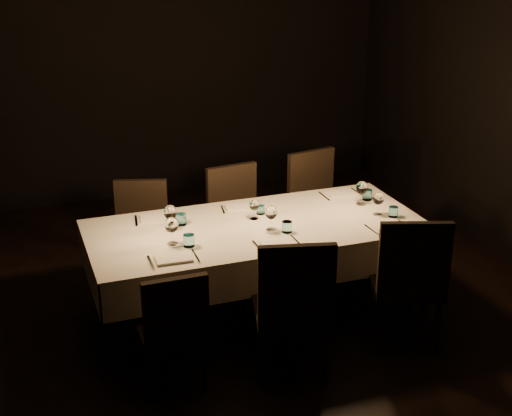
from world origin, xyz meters
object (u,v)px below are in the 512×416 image
object	(u,v)px
dining_table	(256,234)
chair_far_left	(141,230)
chair_near_right	(408,277)
chair_far_center	(237,216)
chair_far_right	(318,202)
chair_near_center	(293,302)
chair_near_left	(173,326)

from	to	relation	value
dining_table	chair_far_left	distance (m)	1.10
chair_near_right	chair_far_center	distance (m)	1.73
chair_near_right	chair_far_right	bearing A→B (deg)	-71.91
chair_near_center	chair_far_left	world-z (taller)	chair_near_center
chair_near_right	chair_far_left	xyz separation A→B (m)	(-1.58, 1.60, -0.05)
chair_far_left	chair_near_center	bearing A→B (deg)	-50.92
chair_near_center	chair_far_left	bearing A→B (deg)	-54.23
chair_far_center	dining_table	bearing A→B (deg)	-104.86
chair_near_left	chair_far_center	size ratio (longest dim) A/B	0.91
chair_far_left	chair_far_center	distance (m)	0.83
chair_near_left	dining_table	bearing A→B (deg)	-138.01
dining_table	chair_near_center	xyz separation A→B (m)	(-0.05, -0.86, -0.13)
chair_far_left	chair_near_left	bearing A→B (deg)	-76.80
chair_near_right	chair_far_right	distance (m)	1.60
chair_far_right	chair_near_right	bearing A→B (deg)	-102.29
chair_near_right	chair_near_left	bearing A→B (deg)	17.92
chair_near_center	dining_table	bearing A→B (deg)	-79.73
chair_far_left	chair_near_right	bearing A→B (deg)	-28.21
chair_far_left	dining_table	bearing A→B (deg)	-30.80
dining_table	chair_near_center	distance (m)	0.87
dining_table	chair_near_right	xyz separation A→B (m)	(0.85, -0.79, -0.13)
chair_far_left	chair_far_center	xyz separation A→B (m)	(0.83, -0.04, 0.02)
dining_table	chair_far_center	bearing A→B (deg)	82.14
chair_far_center	chair_near_left	bearing A→B (deg)	-128.70
chair_near_left	chair_far_left	world-z (taller)	chair_far_left
chair_near_right	chair_far_left	distance (m)	2.25
chair_near_left	chair_far_left	xyz separation A→B (m)	(0.11, 1.56, 0.02)
chair_far_left	chair_far_right	xyz separation A→B (m)	(1.61, 0.00, 0.04)
chair_near_center	chair_far_right	bearing A→B (deg)	-105.48
dining_table	chair_far_right	size ratio (longest dim) A/B	2.53
chair_near_left	chair_far_right	xyz separation A→B (m)	(1.72, 1.56, 0.06)
chair_near_left	chair_far_center	bearing A→B (deg)	-121.94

